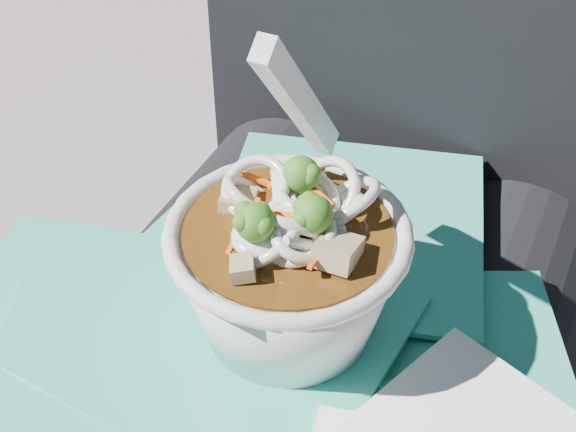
% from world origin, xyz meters
% --- Properties ---
extents(person_body, '(0.34, 0.94, 1.02)m').
position_xyz_m(person_body, '(0.00, 0.09, 0.57)').
color(person_body, black).
rests_on(person_body, ground).
extents(plastic_bag, '(0.41, 0.39, 0.02)m').
position_xyz_m(plastic_bag, '(-0.01, -0.01, 0.64)').
color(plastic_bag, '#2AB195').
rests_on(plastic_bag, lap).
extents(udon_bowl, '(0.16, 0.16, 0.18)m').
position_xyz_m(udon_bowl, '(-0.00, 0.02, 0.70)').
color(udon_bowl, silver).
rests_on(udon_bowl, plastic_bag).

